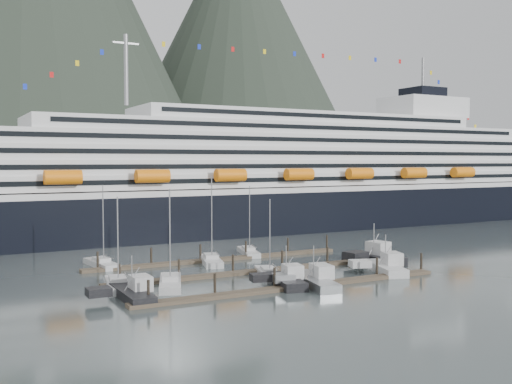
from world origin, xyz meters
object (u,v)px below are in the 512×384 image
sailboat_b (170,284)px  trawler_a (131,293)px  cruise_ship (278,182)px  trawler_e (373,257)px  trawler_d (384,267)px  trawler_c (313,280)px  sailboat_a (118,286)px  sailboat_e (101,264)px  sailboat_f (211,261)px  sailboat_d (268,274)px  sailboat_g (248,252)px  trawler_b (285,280)px

sailboat_b → trawler_a: sailboat_b is taller
cruise_ship → sailboat_b: bearing=-132.1°
sailboat_b → trawler_e: size_ratio=1.19×
trawler_d → trawler_c: bearing=120.3°
sailboat_a → trawler_a: bearing=-170.4°
sailboat_e → trawler_e: sailboat_e is taller
sailboat_e → trawler_e: bearing=-121.2°
sailboat_f → trawler_a: size_ratio=1.38×
sailboat_d → sailboat_f: size_ratio=0.80×
sailboat_a → sailboat_f: bearing=-47.2°
sailboat_a → sailboat_e: sailboat_e is taller
cruise_ship → trawler_d: 64.30m
cruise_ship → trawler_a: size_ratio=18.73×
cruise_ship → trawler_a: cruise_ship is taller
trawler_c → trawler_d: size_ratio=1.09×
trawler_a → sailboat_d: bearing=-78.8°
sailboat_g → trawler_b: 28.82m
sailboat_e → trawler_b: size_ratio=1.39×
trawler_e → sailboat_g: bearing=29.0°
sailboat_a → trawler_d: bearing=-90.0°
sailboat_f → trawler_b: 21.54m
sailboat_e → sailboat_d: bearing=-143.8°
sailboat_f → trawler_c: size_ratio=1.22×
cruise_ship → sailboat_f: size_ratio=13.61×
sailboat_b → trawler_d: sailboat_b is taller
sailboat_d → trawler_a: 23.10m
sailboat_b → sailboat_d: size_ratio=1.16×
sailboat_d → trawler_c: sailboat_d is taller
sailboat_b → trawler_b: (14.54, -7.16, 0.39)m
trawler_d → sailboat_b: bearing=99.4°
sailboat_e → trawler_b: sailboat_e is taller
sailboat_d → trawler_a: sailboat_d is taller
sailboat_a → trawler_c: size_ratio=1.06×
trawler_b → trawler_e: size_ratio=0.84×
sailboat_f → trawler_b: bearing=-158.7°
sailboat_a → trawler_b: (21.45, -9.19, 0.39)m
sailboat_e → trawler_a: 25.44m
sailboat_b → sailboat_e: 21.08m
sailboat_b → sailboat_d: sailboat_b is taller
sailboat_d → trawler_d: (18.20, -5.32, 0.46)m
sailboat_g → sailboat_e: bearing=105.3°
trawler_c → trawler_a: bearing=91.8°
trawler_a → trawler_b: 21.71m
sailboat_b → trawler_d: size_ratio=1.24×
sailboat_e → trawler_b: 33.70m
sailboat_g → trawler_a: (-30.08, -25.13, 0.40)m
sailboat_d → sailboat_e: (-20.24, 20.92, 0.02)m
sailboat_b → trawler_b: sailboat_b is taller
trawler_c → trawler_e: trawler_e is taller
sailboat_a → cruise_ship: bearing=-36.1°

